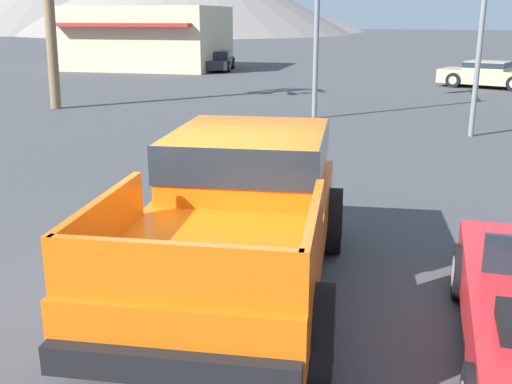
% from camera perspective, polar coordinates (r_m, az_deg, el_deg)
% --- Properties ---
extents(ground_plane, '(320.00, 320.00, 0.00)m').
position_cam_1_polar(ground_plane, '(7.29, -4.65, -9.02)').
color(ground_plane, '#424244').
extents(orange_pickup_truck, '(2.68, 5.37, 1.76)m').
position_cam_1_polar(orange_pickup_truck, '(7.05, -1.47, -0.90)').
color(orange_pickup_truck, orange).
rests_on(orange_pickup_truck, ground_plane).
extents(parked_car_tan, '(4.63, 3.22, 1.18)m').
position_cam_1_polar(parked_car_tan, '(29.82, 21.25, 10.42)').
color(parked_car_tan, tan).
rests_on(parked_car_tan, ground_plane).
extents(parked_car_dark, '(2.60, 4.80, 1.15)m').
position_cam_1_polar(parked_car_dark, '(37.26, -3.81, 12.41)').
color(parked_car_dark, '#232328').
rests_on(parked_car_dark, ground_plane).
extents(storefront_building, '(9.17, 7.29, 3.75)m').
position_cam_1_polar(storefront_building, '(38.90, -10.32, 14.25)').
color(storefront_building, beige).
rests_on(storefront_building, ground_plane).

